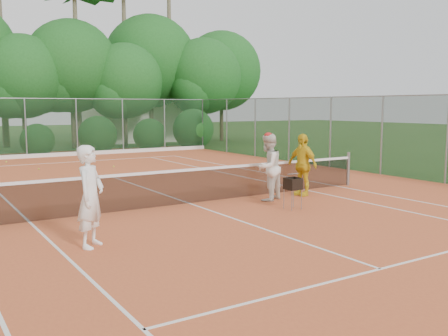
# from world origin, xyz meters

# --- Properties ---
(ground) EXTENTS (120.00, 120.00, 0.00)m
(ground) POSITION_xyz_m (0.00, 0.00, 0.00)
(ground) COLOR #284A1A
(ground) RESTS_ON ground
(clay_court) EXTENTS (18.00, 36.00, 0.02)m
(clay_court) POSITION_xyz_m (0.00, 0.00, 0.01)
(clay_court) COLOR #C85A2E
(clay_court) RESTS_ON ground
(club_building) EXTENTS (8.00, 5.00, 3.00)m
(club_building) POSITION_xyz_m (9.00, 24.00, 1.50)
(club_building) COLOR beige
(club_building) RESTS_ON ground
(tennis_net) EXTENTS (11.97, 0.10, 1.10)m
(tennis_net) POSITION_xyz_m (0.00, 0.00, 0.53)
(tennis_net) COLOR gray
(tennis_net) RESTS_ON clay_court
(player_white) EXTENTS (0.81, 0.82, 1.91)m
(player_white) POSITION_xyz_m (-3.53, -2.64, 0.97)
(player_white) COLOR white
(player_white) RESTS_ON clay_court
(player_center_grp) EXTENTS (1.11, 1.00, 1.90)m
(player_center_grp) POSITION_xyz_m (2.07, -0.70, 0.96)
(player_center_grp) COLOR silver
(player_center_grp) RESTS_ON clay_court
(player_yellow) EXTENTS (0.55, 1.10, 1.82)m
(player_yellow) POSITION_xyz_m (3.40, -0.60, 0.93)
(player_yellow) COLOR yellow
(player_yellow) RESTS_ON clay_court
(ball_hopper) EXTENTS (0.35, 0.35, 0.81)m
(ball_hopper) POSITION_xyz_m (1.88, -1.99, 0.66)
(ball_hopper) COLOR gray
(ball_hopper) RESTS_ON clay_court
(stray_ball_a) EXTENTS (0.07, 0.07, 0.07)m
(stray_ball_a) POSITION_xyz_m (-1.84, 9.76, 0.05)
(stray_ball_a) COLOR #C5D431
(stray_ball_a) RESTS_ON clay_court
(stray_ball_b) EXTENTS (0.07, 0.07, 0.07)m
(stray_ball_b) POSITION_xyz_m (-2.53, 13.32, 0.05)
(stray_ball_b) COLOR #C0E535
(stray_ball_b) RESTS_ON clay_court
(stray_ball_c) EXTENTS (0.07, 0.07, 0.07)m
(stray_ball_c) POSITION_xyz_m (1.08, 8.92, 0.05)
(stray_ball_c) COLOR #BFE134
(stray_ball_c) RESTS_ON clay_court
(court_markings) EXTENTS (11.03, 23.83, 0.01)m
(court_markings) POSITION_xyz_m (0.00, 0.00, 0.02)
(court_markings) COLOR white
(court_markings) RESTS_ON clay_court
(fence_back) EXTENTS (18.07, 0.07, 3.00)m
(fence_back) POSITION_xyz_m (0.00, 15.00, 1.52)
(fence_back) COLOR #19381E
(fence_back) RESTS_ON clay_court
(fence_right) EXTENTS (0.07, 33.07, 3.00)m
(fence_right) POSITION_xyz_m (9.00, -1.50, 1.52)
(fence_right) COLOR #19381E
(fence_right) RESTS_ON clay_court
(tropical_treeline) EXTENTS (32.10, 8.49, 15.03)m
(tropical_treeline) POSITION_xyz_m (1.43, 20.22, 5.11)
(tropical_treeline) COLOR brown
(tropical_treeline) RESTS_ON ground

